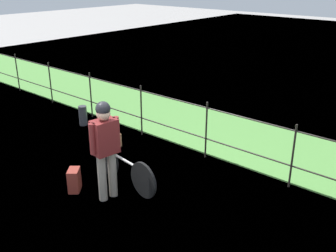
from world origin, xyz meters
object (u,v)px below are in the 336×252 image
bicycle_main (124,167)px  cyclist_person (105,143)px  mooring_bollard (83,116)px  wooden_crate (110,139)px  backpack_on_paving (74,180)px  terrier_dog (110,129)px

bicycle_main → cyclist_person: cyclist_person is taller
bicycle_main → mooring_bollard: 3.16m
wooden_crate → cyclist_person: cyclist_person is taller
bicycle_main → wooden_crate: wooden_crate is taller
cyclist_person → backpack_on_paving: (-0.61, -0.23, -0.80)m
bicycle_main → mooring_bollard: bicycle_main is taller
terrier_dog → mooring_bollard: terrier_dog is taller
bicycle_main → cyclist_person: (0.11, -0.47, 0.67)m
wooden_crate → cyclist_person: bearing=-46.3°
terrier_dog → cyclist_person: 0.70m
wooden_crate → mooring_bollard: (-2.49, 1.27, -0.50)m
mooring_bollard → terrier_dog: bearing=-26.9°
wooden_crate → bicycle_main: bearing=-7.4°
wooden_crate → terrier_dog: 0.20m
bicycle_main → wooden_crate: bearing=172.6°
backpack_on_paving → mooring_bollard: mooring_bollard is taller
wooden_crate → cyclist_person: size_ratio=0.20×
terrier_dog → backpack_on_paving: bearing=-100.5°
terrier_dog → backpack_on_paving: size_ratio=0.80×
bicycle_main → backpack_on_paving: bearing=-125.4°
wooden_crate → mooring_bollard: wooden_crate is taller
bicycle_main → terrier_dog: 0.71m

